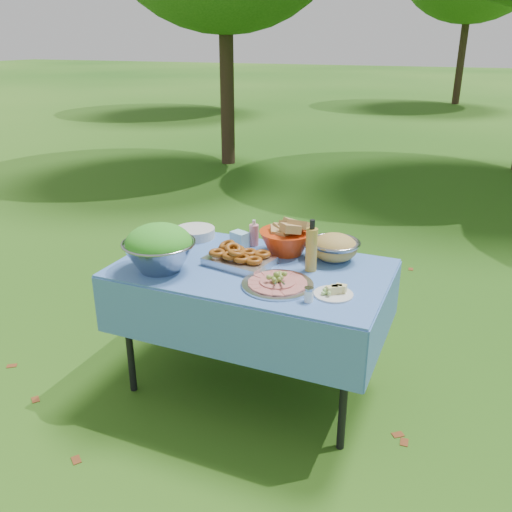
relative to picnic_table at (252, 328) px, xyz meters
The scene contains 14 objects.
ground 0.38m from the picnic_table, ahead, with size 80.00×80.00×0.00m, color #0D3D0B.
picnic_table is the anchor object (origin of this frame).
salad_bowl 0.71m from the picnic_table, 152.74° to the right, with size 0.39×0.39×0.25m, color #94959D, non-canonical shape.
pasta_bowl_white 0.72m from the picnic_table, behind, with size 0.24×0.24×0.13m, color silver, non-canonical shape.
plate_stack 0.72m from the picnic_table, 150.07° to the left, with size 0.25×0.25×0.06m, color silver.
wipes_box 0.53m from the picnic_table, 126.38° to the left, with size 0.10×0.07×0.09m, color #98D8F2.
sanitizer_bottle 0.57m from the picnic_table, 111.26° to the left, with size 0.06×0.06×0.16m, color pink.
bread_bowl 0.56m from the picnic_table, 69.65° to the left, with size 0.31×0.31×0.21m, color red, non-canonical shape.
pasta_bowl_steel 0.66m from the picnic_table, 36.34° to the left, with size 0.28×0.28×0.15m, color #94959D, non-canonical shape.
fried_tray 0.43m from the picnic_table, behind, with size 0.35×0.25×0.08m, color #BCBCC2.
charcuterie_platter 0.50m from the picnic_table, 38.56° to the right, with size 0.36×0.36×0.08m, color silver.
oil_bottle 0.61m from the picnic_table, 14.90° to the left, with size 0.06×0.06×0.28m, color gold.
cheese_plate 0.67m from the picnic_table, 18.02° to the right, with size 0.19×0.19×0.05m, color silver.
shaker 0.65m from the picnic_table, 33.92° to the right, with size 0.05×0.05×0.07m, color white.
Camera 1 is at (1.08, -2.48, 1.92)m, focal length 38.00 mm.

